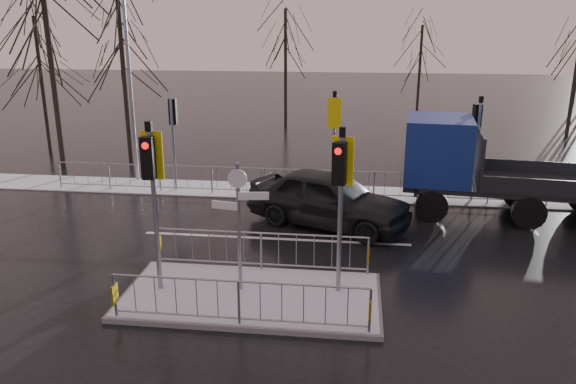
# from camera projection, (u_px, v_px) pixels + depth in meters

# --- Properties ---
(ground) EXTENTS (120.00, 120.00, 0.00)m
(ground) POSITION_uv_depth(u_px,v_px,m) (252.00, 299.00, 13.14)
(ground) COLOR black
(ground) RESTS_ON ground
(snow_verge) EXTENTS (30.00, 2.00, 0.04)m
(snow_verge) POSITION_uv_depth(u_px,v_px,m) (293.00, 191.00, 21.29)
(snow_verge) COLOR white
(snow_verge) RESTS_ON ground
(lane_markings) EXTENTS (8.00, 11.38, 0.01)m
(lane_markings) POSITION_uv_depth(u_px,v_px,m) (249.00, 306.00, 12.82)
(lane_markings) COLOR silver
(lane_markings) RESTS_ON ground
(traffic_island) EXTENTS (6.00, 3.04, 4.15)m
(traffic_island) POSITION_uv_depth(u_px,v_px,m) (251.00, 283.00, 13.04)
(traffic_island) COLOR #61625D
(traffic_island) RESTS_ON ground
(far_kerb_fixtures) EXTENTS (18.00, 0.65, 3.83)m
(far_kerb_fixtures) POSITION_uv_depth(u_px,v_px,m) (300.00, 170.00, 20.48)
(far_kerb_fixtures) COLOR gray
(far_kerb_fixtures) RESTS_ON ground
(car_far_lane) EXTENTS (5.59, 3.93, 1.77)m
(car_far_lane) POSITION_uv_depth(u_px,v_px,m) (329.00, 199.00, 17.62)
(car_far_lane) COLOR black
(car_far_lane) RESTS_ON ground
(flatbed_truck) EXTENTS (7.15, 3.22, 3.21)m
(flatbed_truck) POSITION_uv_depth(u_px,v_px,m) (468.00, 164.00, 18.50)
(flatbed_truck) COLOR black
(flatbed_truck) RESTS_ON ground
(tree_near_a) EXTENTS (4.75, 4.75, 8.97)m
(tree_near_a) POSITION_uv_depth(u_px,v_px,m) (46.00, 24.00, 23.01)
(tree_near_a) COLOR black
(tree_near_a) RESTS_ON ground
(tree_near_b) EXTENTS (4.00, 4.00, 7.55)m
(tree_near_b) POSITION_uv_depth(u_px,v_px,m) (121.00, 47.00, 24.42)
(tree_near_b) COLOR black
(tree_near_b) RESTS_ON ground
(tree_near_c) EXTENTS (3.50, 3.50, 6.61)m
(tree_near_c) POSITION_uv_depth(u_px,v_px,m) (39.00, 59.00, 26.09)
(tree_near_c) COLOR black
(tree_near_c) RESTS_ON ground
(tree_far_a) EXTENTS (3.75, 3.75, 7.08)m
(tree_far_a) POSITION_uv_depth(u_px,v_px,m) (286.00, 45.00, 32.83)
(tree_far_a) COLOR black
(tree_far_a) RESTS_ON ground
(tree_far_b) EXTENTS (3.25, 3.25, 6.14)m
(tree_far_b) POSITION_uv_depth(u_px,v_px,m) (421.00, 56.00, 33.98)
(tree_far_b) COLOR black
(tree_far_b) RESTS_ON ground
(street_lamp_left) EXTENTS (1.25, 0.18, 8.20)m
(street_lamp_left) POSITION_uv_depth(u_px,v_px,m) (130.00, 68.00, 21.59)
(street_lamp_left) COLOR gray
(street_lamp_left) RESTS_ON ground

